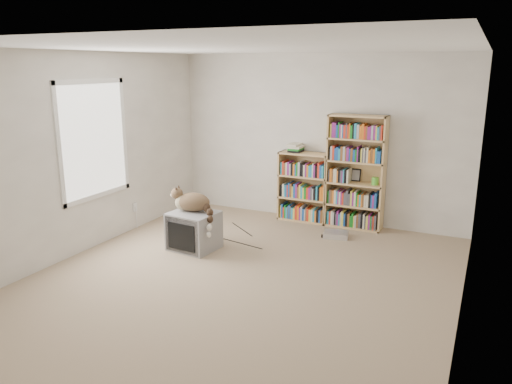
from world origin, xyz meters
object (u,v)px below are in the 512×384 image
at_px(crt_tv, 194,231).
at_px(bookcase_tall, 356,175).
at_px(bookcase_short, 304,189).
at_px(cat, 195,205).
at_px(dvd_player, 336,235).

height_order(crt_tv, bookcase_tall, bookcase_tall).
bearing_deg(bookcase_short, crt_tv, -115.59).
relative_size(crt_tv, cat, 0.87).
distance_m(cat, bookcase_short, 1.96).
relative_size(crt_tv, bookcase_tall, 0.37).
bearing_deg(bookcase_short, cat, -115.59).
bearing_deg(bookcase_tall, crt_tv, -132.56).
distance_m(crt_tv, dvd_player, 1.97).
bearing_deg(dvd_player, crt_tv, -153.18).
relative_size(bookcase_tall, bookcase_short, 1.56).
bearing_deg(cat, crt_tv, -128.84).
xyz_separation_m(bookcase_tall, bookcase_short, (-0.78, 0.00, -0.30)).
distance_m(crt_tv, bookcase_tall, 2.49).
xyz_separation_m(bookcase_short, dvd_player, (0.69, -0.57, -0.45)).
relative_size(cat, bookcase_short, 0.67).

